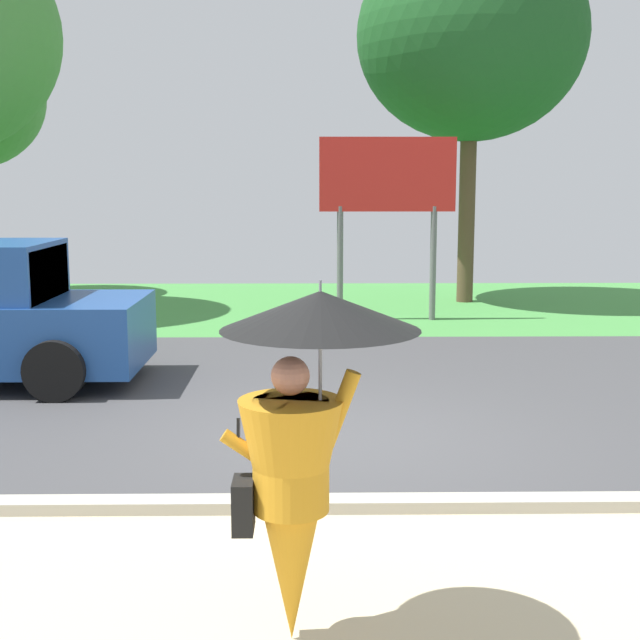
% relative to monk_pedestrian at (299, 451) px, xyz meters
% --- Properties ---
extents(ground_plane, '(40.00, 22.00, 0.20)m').
position_rel_monk_pedestrian_xyz_m(ground_plane, '(0.43, 6.98, -1.20)').
color(ground_plane, '#424244').
extents(monk_pedestrian, '(1.14, 1.13, 2.13)m').
position_rel_monk_pedestrian_xyz_m(monk_pedestrian, '(0.00, 0.00, 0.00)').
color(monk_pedestrian, orange).
rests_on(monk_pedestrian, ground_plane).
extents(roadside_billboard, '(2.60, 0.12, 3.50)m').
position_rel_monk_pedestrian_xyz_m(roadside_billboard, '(1.58, 11.91, 1.39)').
color(roadside_billboard, slate).
rests_on(roadside_billboard, ground_plane).
extents(tree_right_mid, '(4.93, 4.93, 8.00)m').
position_rel_monk_pedestrian_xyz_m(tree_right_mid, '(3.58, 14.49, 4.59)').
color(tree_right_mid, brown).
rests_on(tree_right_mid, ground_plane).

